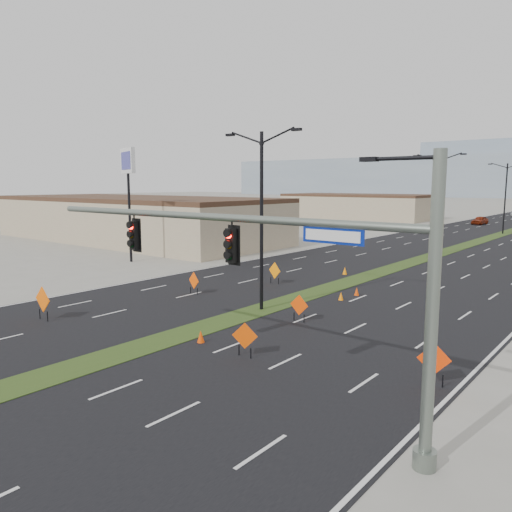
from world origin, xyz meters
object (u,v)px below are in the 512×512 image
Objects in this scene: streetlight_1 at (437,201)px; cone_3 at (345,271)px; streetlight_2 at (505,196)px; construction_sign_2 at (275,271)px; car_left at (480,220)px; cone_0 at (201,337)px; construction_sign_1 at (194,281)px; streetlight_0 at (262,215)px; cone_2 at (357,292)px; construction_sign_3 at (299,306)px; cone_1 at (341,296)px; signal_mast at (278,264)px; construction_sign_5 at (434,361)px; construction_sign_0 at (43,300)px; construction_sign_4 at (245,337)px; pole_sign_west at (128,169)px.

cone_3 is (-1.78, -15.04, -5.11)m from streetlight_1.
streetlight_2 reaches higher than construction_sign_2.
car_left is 7.39× the size of cone_0.
construction_sign_1 is at bearing -96.13° from streetlight_2.
streetlight_0 is at bearing -46.67° from construction_sign_2.
cone_2 is (2.51, -49.24, -5.15)m from streetlight_2.
construction_sign_3 reaches higher than cone_3.
cone_1 is (9.64, -66.46, -0.47)m from car_left.
signal_mast is 7.27m from construction_sign_5.
construction_sign_0 is at bearing -125.53° from cone_1.
cone_2 is at bearing 47.82° from construction_sign_1.
signal_mast is 66.56m from streetlight_2.
construction_sign_4 reaches higher than cone_1.
pole_sign_west is at bearing 162.66° from streetlight_0.
cone_2 is (-1.83, 13.35, -0.60)m from construction_sign_4.
construction_sign_2 is (-12.43, 16.43, -3.86)m from signal_mast.
signal_mast is at bearing -62.07° from construction_sign_4.
signal_mast is at bearing -27.13° from cone_0.
construction_sign_1 reaches higher than construction_sign_3.
streetlight_1 reaches higher than signal_mast.
signal_mast is 16.59m from construction_sign_0.
construction_sign_2 is (-3.87, 6.43, -4.49)m from streetlight_0.
cone_1 is (9.96, 13.95, -0.82)m from construction_sign_0.
cone_0 is at bearing -80.22° from cone_3.
construction_sign_2 reaches higher than cone_2.
construction_sign_4 is at bearing 141.09° from signal_mast.
streetlight_1 reaches higher than construction_sign_3.
construction_sign_3 is 0.98× the size of construction_sign_4.
car_left reaches higher than cone_0.
streetlight_1 is 5.47× the size of construction_sign_0.
construction_sign_5 is (8.42, -3.90, 0.08)m from construction_sign_3.
signal_mast is 1.58× the size of pole_sign_west.
streetlight_2 is at bearing 83.33° from construction_sign_0.
streetlight_0 is at bearing -110.40° from cone_2.
cone_2 is (0.13, 1.81, 0.00)m from cone_1.
construction_sign_3 is at bearing 37.87° from construction_sign_0.
streetlight_2 is (-8.56, 66.00, 0.63)m from signal_mast.
car_left is at bearing 98.59° from cone_2.
car_left is at bearing 96.46° from cone_0.
construction_sign_4 is 29.05m from pole_sign_west.
construction_sign_5 is (18.76, -76.01, 0.19)m from car_left.
cone_1 is at bearing 54.45° from construction_sign_0.
streetlight_0 is 2.32× the size of car_left.
streetlight_1 is 34.83m from cone_0.
cone_3 is (-3.34, 19.37, 0.01)m from cone_0.
construction_sign_4 is 2.42× the size of cone_3.
pole_sign_west is at bearing 176.37° from cone_1.
construction_sign_3 is 2.36× the size of cone_3.
streetlight_0 reaches higher than cone_3.
construction_sign_3 reaches higher than cone_2.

